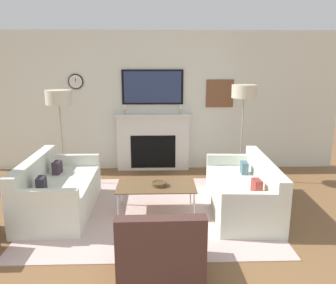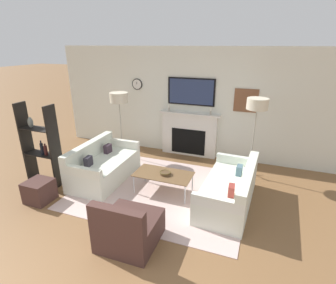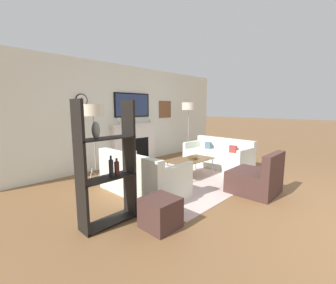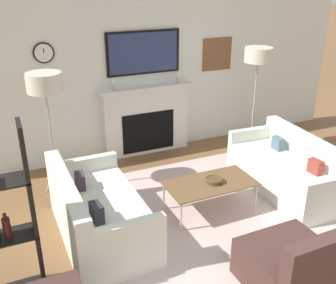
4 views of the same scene
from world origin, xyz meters
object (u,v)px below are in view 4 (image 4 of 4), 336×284
(couch_right, at_px, (288,171))
(decorative_bowl, at_px, (214,180))
(couch_left, at_px, (98,214))
(armchair, at_px, (294,268))
(floor_lamp_right, at_px, (258,56))
(floor_lamp_left, at_px, (44,84))
(coffee_table, at_px, (210,184))

(couch_right, xyz_separation_m, decorative_bowl, (-1.22, -0.07, 0.16))
(couch_left, xyz_separation_m, decorative_bowl, (1.45, -0.07, 0.15))
(armchair, bearing_deg, floor_lamp_right, 62.23)
(armchair, xyz_separation_m, floor_lamp_right, (1.47, 2.80, 1.33))
(couch_right, height_order, floor_lamp_left, floor_lamp_left)
(decorative_bowl, relative_size, floor_lamp_right, 0.12)
(couch_left, relative_size, couch_right, 0.91)
(coffee_table, xyz_separation_m, floor_lamp_left, (-1.66, 1.30, 1.13))
(couch_right, relative_size, decorative_bowl, 8.60)
(floor_lamp_right, bearing_deg, coffee_table, -139.47)
(coffee_table, height_order, floor_lamp_left, floor_lamp_left)
(couch_left, xyz_separation_m, armchair, (1.45, -1.55, -0.03))
(armchair, xyz_separation_m, decorative_bowl, (-0.01, 1.48, 0.18))
(armchair, bearing_deg, couch_left, 133.14)
(couch_right, bearing_deg, coffee_table, -177.45)
(armchair, relative_size, coffee_table, 0.74)
(couch_left, distance_m, floor_lamp_right, 3.44)
(couch_left, bearing_deg, floor_lamp_right, 23.02)
(couch_right, relative_size, coffee_table, 1.64)
(decorative_bowl, bearing_deg, armchair, -89.80)
(decorative_bowl, bearing_deg, couch_right, 3.30)
(coffee_table, relative_size, floor_lamp_right, 0.64)
(couch_right, distance_m, decorative_bowl, 1.23)
(couch_right, relative_size, floor_lamp_left, 1.10)
(armchair, relative_size, decorative_bowl, 3.90)
(couch_left, xyz_separation_m, floor_lamp_right, (2.93, 1.24, 1.30))
(couch_left, height_order, floor_lamp_right, floor_lamp_right)
(armchair, height_order, floor_lamp_right, floor_lamp_right)
(floor_lamp_left, bearing_deg, armchair, -58.50)
(decorative_bowl, height_order, floor_lamp_left, floor_lamp_left)
(armchair, relative_size, floor_lamp_right, 0.47)
(coffee_table, bearing_deg, couch_right, 2.55)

